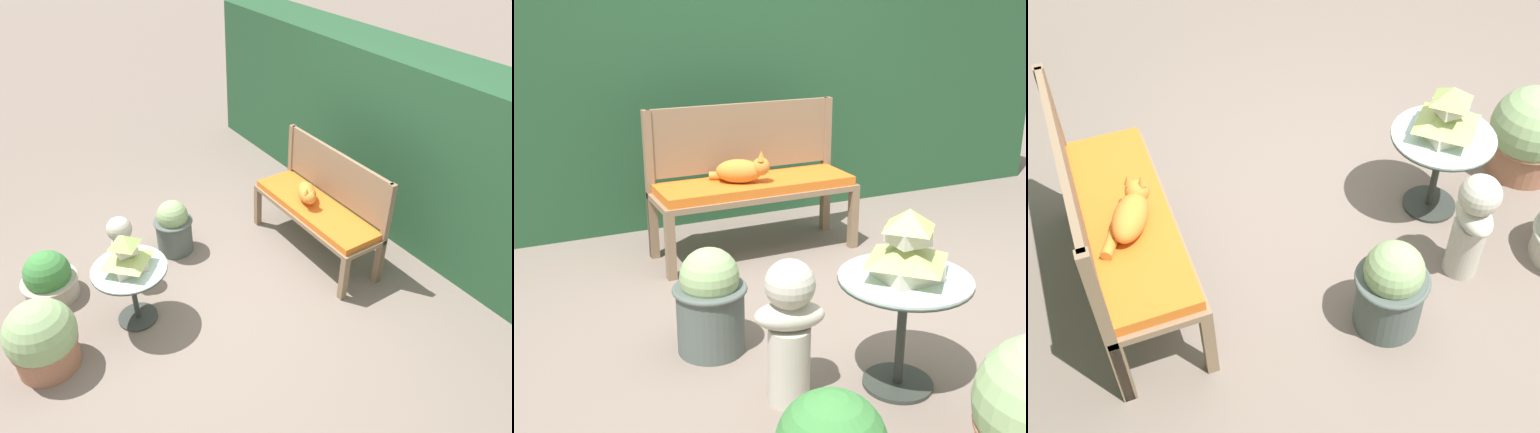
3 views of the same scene
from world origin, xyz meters
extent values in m
plane|color=#75665B|center=(0.00, 0.00, 0.00)|extent=(30.00, 30.00, 0.00)
cube|color=#234C2D|center=(0.00, 2.26, 0.90)|extent=(6.40, 0.72, 1.79)
cube|color=#7F664C|center=(-0.83, 0.90, 0.22)|extent=(0.06, 0.06, 0.44)
cube|color=#7F664C|center=(0.55, 0.90, 0.22)|extent=(0.06, 0.06, 0.44)
cube|color=#7F664C|center=(-0.83, 1.32, 0.22)|extent=(0.06, 0.06, 0.44)
cube|color=#7F664C|center=(0.55, 1.32, 0.22)|extent=(0.06, 0.06, 0.44)
cube|color=#7F664C|center=(-0.14, 1.11, 0.46)|extent=(1.45, 0.48, 0.04)
cube|color=orange|center=(-0.14, 1.11, 0.51)|extent=(1.39, 0.44, 0.06)
cube|color=#7F664C|center=(-0.83, 1.33, 0.53)|extent=(0.06, 0.06, 1.05)
cube|color=#7F664C|center=(0.56, 1.33, 0.53)|extent=(0.06, 0.06, 1.05)
cube|color=#7F664C|center=(-0.14, 1.33, 0.81)|extent=(1.39, 0.04, 0.48)
ellipsoid|color=orange|center=(-0.27, 1.09, 0.63)|extent=(0.36, 0.29, 0.16)
sphere|color=orange|center=(-0.13, 1.02, 0.66)|extent=(0.12, 0.12, 0.12)
cone|color=orange|center=(-0.12, 1.05, 0.73)|extent=(0.05, 0.05, 0.06)
cone|color=orange|center=(-0.15, 0.99, 0.73)|extent=(0.05, 0.05, 0.06)
cylinder|color=orange|center=(-0.35, 1.21, 0.57)|extent=(0.18, 0.13, 0.06)
cylinder|color=#2D332D|center=(-0.21, -0.74, 0.01)|extent=(0.33, 0.33, 0.02)
cylinder|color=#2D332D|center=(-0.21, -0.74, 0.28)|extent=(0.04, 0.04, 0.55)
cylinder|color=silver|center=(-0.21, -0.74, 0.56)|extent=(0.61, 0.61, 0.01)
torus|color=#2D332D|center=(-0.21, -0.74, 0.54)|extent=(0.61, 0.61, 0.02)
cube|color=beige|center=(-0.21, -0.74, 0.60)|extent=(0.25, 0.25, 0.08)
pyramid|color=#A8BC66|center=(-0.21, -0.74, 0.68)|extent=(0.33, 0.33, 0.09)
cube|color=beige|center=(-0.21, -0.74, 0.76)|extent=(0.15, 0.15, 0.07)
pyramid|color=#A8BC66|center=(-0.21, -0.74, 0.84)|extent=(0.21, 0.21, 0.09)
cylinder|color=#B7B2A3|center=(-0.73, -0.63, 0.18)|extent=(0.19, 0.19, 0.37)
ellipsoid|color=#B7B2A3|center=(-0.73, -0.63, 0.43)|extent=(0.35, 0.26, 0.12)
sphere|color=#B7B2A3|center=(-0.73, -0.63, 0.58)|extent=(0.23, 0.23, 0.23)
cylinder|color=#ADA393|center=(-0.89, -1.28, 0.10)|extent=(0.46, 0.46, 0.19)
torus|color=#ADA393|center=(-0.89, -1.28, 0.18)|extent=(0.50, 0.50, 0.03)
sphere|color=#3D7F3D|center=(-0.89, -1.28, 0.26)|extent=(0.41, 0.41, 0.41)
cylinder|color=#4C5651|center=(-0.90, -0.05, 0.18)|extent=(0.35, 0.35, 0.36)
torus|color=#4C5651|center=(-0.90, -0.05, 0.35)|extent=(0.39, 0.39, 0.03)
sphere|color=#89A870|center=(-0.90, -0.05, 0.41)|extent=(0.31, 0.31, 0.31)
cylinder|color=#9E664C|center=(-0.12, -1.50, 0.12)|extent=(0.47, 0.47, 0.25)
torus|color=#9E664C|center=(-0.12, -1.50, 0.24)|extent=(0.51, 0.51, 0.03)
sphere|color=#89A870|center=(-0.12, -1.50, 0.34)|extent=(0.53, 0.53, 0.53)
camera|label=1|loc=(2.91, -1.54, 3.16)|focal=35.00mm
camera|label=2|loc=(-1.87, -2.88, 1.75)|focal=45.00mm
camera|label=3|loc=(-2.60, 1.21, 2.84)|focal=45.00mm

